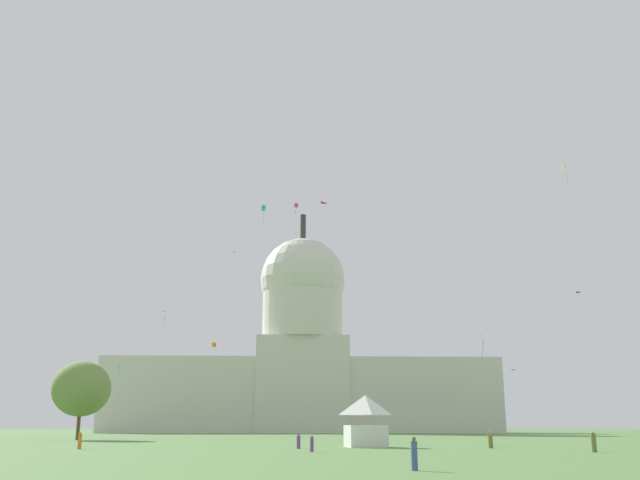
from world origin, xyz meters
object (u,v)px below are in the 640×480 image
Objects in this scene: person_olive_back_center at (490,439)px; kite_magenta_high at (296,205)px; capitol_building at (302,361)px; event_tent at (365,420)px; kite_blue_low at (517,372)px; person_orange_edge_east at (80,441)px; kite_black_mid at (582,294)px; kite_white_low at (482,338)px; person_purple_aisle_center at (299,442)px; kite_red_high at (321,206)px; person_denim_near_tree_west at (414,455)px; person_olive_front_center at (491,441)px; kite_gold_mid at (165,314)px; kite_cyan_high at (263,208)px; kite_orange_mid at (214,345)px; tree_west_mid at (81,389)px; person_olive_near_tent at (594,443)px; person_purple_edge_west at (312,444)px; kite_yellow_high at (232,254)px; kite_lime_high at (567,169)px; kite_turquoise_low at (118,367)px.

kite_magenta_high is at bearing -154.00° from person_olive_back_center.
kite_magenta_high is at bearing -92.36° from capitol_building.
kite_blue_low reaches higher than event_tent.
person_orange_edge_east is 1.41× the size of kite_black_mid.
kite_white_low reaches higher than person_olive_back_center.
person_purple_aisle_center is at bearing -59.92° from person_olive_back_center.
kite_red_high is at bearing 130.87° from kite_white_low.
kite_black_mid is at bearing -89.76° from person_denim_near_tree_west.
event_tent is at bearing -130.81° from person_olive_front_center.
kite_red_high is at bearing -88.93° from capitol_building.
kite_gold_mid is 33.68m from kite_cyan_high.
kite_orange_mid is (9.02, 23.60, -4.51)m from kite_gold_mid.
tree_west_mid is at bearing -114.97° from person_olive_back_center.
kite_gold_mid is at bearing -88.40° from person_olive_near_tent.
person_purple_aisle_center is 47.92m from kite_black_mid.
capitol_building is 67.54× the size of person_olive_near_tent.
capitol_building is 100.65m from kite_white_low.
person_purple_edge_west is 1.22× the size of kite_black_mid.
event_tent is at bearing 176.66° from kite_blue_low.
kite_orange_mid reaches higher than person_purple_edge_west.
kite_red_high is at bearing 75.40° from kite_black_mid.
tree_west_mid is 73.88m from kite_yellow_high.
tree_west_mid is at bearing 146.96° from kite_white_low.
kite_red_high is (-28.01, 25.82, 33.55)m from kite_blue_low.
person_olive_front_center is 42.45m from kite_lime_high.
tree_west_mid is 57.07m from person_purple_aisle_center.
kite_white_low is at bearing 92.18° from person_orange_edge_east.
kite_turquoise_low is at bearing -61.49° from kite_yellow_high.
person_olive_near_tent is at bearing 155.28° from kite_lime_high.
person_denim_near_tree_west is at bearing -2.51° from person_orange_edge_east.
kite_magenta_high is at bearing 69.12° from kite_black_mid.
person_olive_back_center reaches higher than person_purple_aisle_center.
kite_yellow_high reaches higher than kite_gold_mid.
kite_blue_low is at bearing -107.69° from kite_gold_mid.
person_olive_back_center is 44.91m from kite_white_low.
kite_cyan_high is (-7.04, 75.91, 48.28)m from person_purple_aisle_center.
event_tent reaches higher than person_olive_front_center.
capitol_building is 47.36× the size of kite_magenta_high.
tree_west_mid is at bearing 65.60° from kite_lime_high.
kite_yellow_high is 31.11m from kite_cyan_high.
person_orange_edge_east is 1.03× the size of kite_red_high.
person_denim_near_tree_west is at bearing 42.64° from kite_red_high.
capitol_building is 136.02m from kite_lime_high.
capitol_building is 147.86m from person_purple_aisle_center.
capitol_building is 85.50× the size of kite_orange_mid.
kite_gold_mid reaches higher than person_olive_back_center.
person_olive_near_tent is 1.16× the size of person_purple_edge_west.
kite_yellow_high is 53.68m from kite_red_high.
capitol_building is 82.93m from kite_turquoise_low.
person_orange_edge_east is (-44.73, -10.59, 0.04)m from person_olive_back_center.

